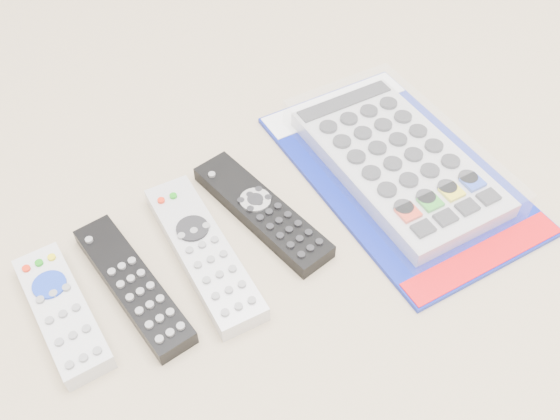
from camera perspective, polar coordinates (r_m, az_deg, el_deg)
remote_small_grey at (r=0.70m, az=-19.30°, el=-8.78°), size 0.07×0.17×0.03m
remote_slim_black at (r=0.70m, az=-13.28°, el=-6.68°), size 0.05×0.20×0.02m
remote_silver_dvd at (r=0.71m, az=-7.02°, el=-3.79°), size 0.09×0.23×0.03m
remote_large_black at (r=0.75m, az=-1.66°, el=-0.11°), size 0.06×0.21×0.02m
jumbo_remote_packaged at (r=0.81m, az=10.75°, el=4.51°), size 0.27×0.39×0.05m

